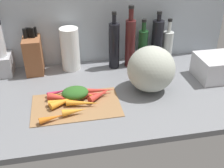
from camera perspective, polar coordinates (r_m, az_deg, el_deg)
The scene contains 25 objects.
ground_plane at distance 144.45cm, azimuth -1.62°, elevation -2.05°, with size 170.00×80.00×3.00cm, color slate.
wall_back at distance 166.05cm, azimuth -4.09°, elevation 14.40°, with size 170.00×3.00×60.00cm, color #ADB7C1.
cutting_board at distance 133.66cm, azimuth -7.50°, elevation -4.42°, with size 42.60×25.78×0.80cm, color #997047.
carrot_0 at distance 124.40cm, azimuth -12.56°, elevation -6.98°, with size 2.89×2.89×10.96cm, color orange.
carrot_1 at distance 142.05cm, azimuth -11.26°, elevation -1.67°, with size 2.37×2.37×11.16cm, color #B2264C.
carrot_2 at distance 126.29cm, azimuth -7.99°, elevation -5.66°, with size 3.40×3.40×10.76cm, color orange.
carrot_3 at distance 134.10cm, azimuth -9.41°, elevation -3.38°, with size 3.32×3.32×17.59cm, color orange.
carrot_4 at distance 137.16cm, azimuth -5.91°, elevation -2.23°, with size 3.33×3.33×12.18cm, color orange.
carrot_5 at distance 134.24cm, azimuth -9.52°, elevation -3.47°, with size 2.86×2.86×17.59cm, color orange.
carrot_6 at distance 131.45cm, azimuth -6.05°, elevation -3.98°, with size 2.97×2.97×16.11cm, color orange.
carrot_7 at distance 137.28cm, azimuth -3.72°, elevation -2.15°, with size 3.08×3.08×17.78cm, color red.
carrot_8 at distance 140.41cm, azimuth -2.63°, elevation -1.34°, with size 2.85×2.85×16.18cm, color red.
carrot_9 at distance 135.65cm, azimuth -10.15°, elevation -2.99°, with size 3.45×3.45×15.76cm, color red.
carrot_10 at distance 137.81cm, azimuth -10.12°, elevation -2.69°, with size 2.25×2.25×13.87cm, color orange.
carrot_11 at distance 136.67cm, azimuth -2.49°, elevation -2.17°, with size 3.53×3.53×14.33cm, color red.
carrot_greens_pile at distance 136.99cm, azimuth -7.73°, elevation -1.84°, with size 13.33×10.26×5.64cm, color #2D6023.
winter_squash at distance 140.93cm, azimuth 8.19°, elevation 3.09°, with size 24.70×23.56×24.07cm, color #B2B7A8.
knife_block at distance 164.41cm, azimuth -16.14°, elevation 5.93°, with size 9.85×15.44×26.51cm.
paper_towel_roll at distance 162.47cm, azimuth -8.76°, elevation 7.22°, with size 10.82×10.82×25.39cm, color white.
bottle_0 at distance 162.12cm, azimuth 0.44°, elevation 8.15°, with size 6.38×6.38×34.20cm.
bottle_1 at distance 163.88cm, azimuth 3.82°, elevation 8.80°, with size 6.08×6.08×37.10cm.
bottle_2 at distance 170.61cm, azimuth 6.46°, elevation 8.03°, with size 5.94×5.94×27.77cm.
bottle_3 at distance 172.90cm, azimuth 9.43°, elevation 8.97°, with size 7.07×7.07×31.78cm.
bottle_4 at distance 177.60cm, azimuth 11.55°, elevation 8.09°, with size 6.46×6.46×26.71cm.
dish_rack at distance 165.70cm, azimuth 21.72°, elevation 3.38°, with size 26.71×20.02×12.93cm, color silver.
Camera 1 is at (-19.15, -119.50, 77.36)cm, focal length 43.64 mm.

